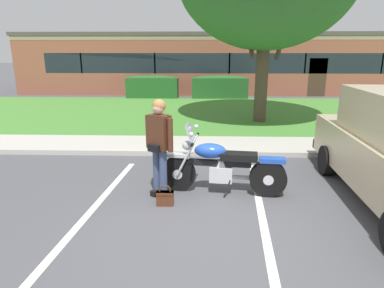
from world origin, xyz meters
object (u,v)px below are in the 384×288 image
at_px(hedge_left, 152,86).
at_px(brick_building, 225,62).
at_px(handbag, 165,197).
at_px(rider_person, 159,141).
at_px(hedge_center_left, 220,87).
at_px(motorcycle, 227,167).

distance_m(hedge_left, brick_building, 6.86).
relative_size(handbag, hedge_left, 0.13).
bearing_deg(rider_person, handbag, -72.20).
height_order(hedge_center_left, brick_building, brick_building).
xyz_separation_m(motorcycle, hedge_left, (-3.17, 12.38, 0.16)).
relative_size(rider_person, hedge_left, 0.63).
distance_m(rider_person, handbag, 0.94).
distance_m(handbag, brick_building, 18.44).
xyz_separation_m(handbag, brick_building, (2.05, 18.26, 1.61)).
relative_size(hedge_left, hedge_center_left, 0.93).
xyz_separation_m(motorcycle, hedge_center_left, (0.44, 12.38, 0.16)).
distance_m(motorcycle, hedge_left, 12.78).
relative_size(motorcycle, handbag, 6.23).
bearing_deg(handbag, rider_person, 107.80).
bearing_deg(hedge_center_left, rider_person, -97.31).
height_order(rider_person, hedge_center_left, rider_person).
distance_m(rider_person, hedge_left, 12.69).
bearing_deg(motorcycle, rider_person, -172.91).
relative_size(handbag, hedge_center_left, 0.12).
bearing_deg(hedge_left, handbag, -80.67).
bearing_deg(rider_person, brick_building, 83.07).
height_order(motorcycle, hedge_center_left, motorcycle).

